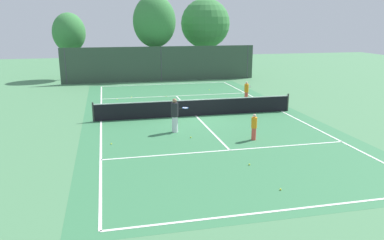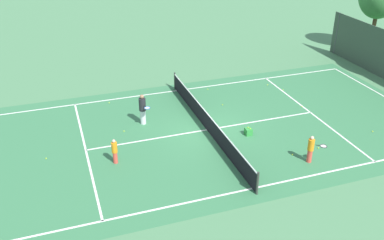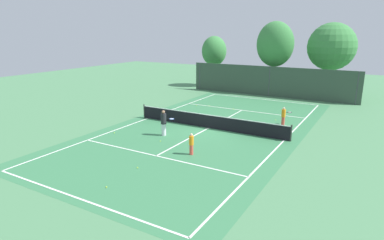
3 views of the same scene
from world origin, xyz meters
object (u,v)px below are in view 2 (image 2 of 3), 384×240
at_px(ball_crate, 248,132).
at_px(tennis_ball_8, 292,155).
at_px(player_0, 311,149).
at_px(tennis_ball_3, 318,148).
at_px(player_2, 115,151).
at_px(tennis_ball_5, 222,105).
at_px(tennis_ball_4, 302,107).
at_px(tennis_ball_6, 268,85).
at_px(tennis_ball_11, 109,103).
at_px(player_1, 143,109).
at_px(tennis_ball_0, 208,89).
at_px(tennis_ball_1, 46,158).
at_px(tennis_ball_10, 124,131).
at_px(tennis_ball_9, 283,90).
at_px(tennis_ball_7, 373,131).

xyz_separation_m(ball_crate, tennis_ball_8, (2.53, 1.15, -0.15)).
height_order(player_0, tennis_ball_3, player_0).
xyz_separation_m(player_2, tennis_ball_5, (-4.16, 7.15, -0.61)).
height_order(ball_crate, tennis_ball_4, ball_crate).
height_order(player_2, tennis_ball_5, player_2).
bearing_deg(tennis_ball_4, tennis_ball_6, -174.10).
relative_size(tennis_ball_6, tennis_ball_11, 1.00).
bearing_deg(tennis_ball_4, tennis_ball_11, -111.60).
bearing_deg(tennis_ball_5, player_1, -81.43).
height_order(tennis_ball_0, tennis_ball_5, same).
relative_size(tennis_ball_0, tennis_ball_1, 1.00).
height_order(tennis_ball_1, tennis_ball_4, same).
distance_m(player_2, tennis_ball_10, 3.06).
xyz_separation_m(player_2, tennis_ball_8, (2.12, 8.21, -0.61)).
xyz_separation_m(player_1, tennis_ball_1, (2.00, -5.23, -0.86)).
distance_m(player_1, tennis_ball_0, 6.00).
xyz_separation_m(player_1, tennis_ball_11, (-3.22, -1.36, -0.86)).
distance_m(tennis_ball_1, tennis_ball_6, 14.95).
relative_size(tennis_ball_10, tennis_ball_11, 1.00).
xyz_separation_m(ball_crate, tennis_ball_9, (-4.52, 4.63, -0.15)).
distance_m(player_2, tennis_ball_4, 11.77).
relative_size(player_1, tennis_ball_4, 26.31).
bearing_deg(tennis_ball_1, tennis_ball_6, 107.83).
bearing_deg(tennis_ball_8, player_1, -132.26).
bearing_deg(tennis_ball_7, tennis_ball_9, -164.74).
relative_size(ball_crate, tennis_ball_3, 6.45).
bearing_deg(tennis_ball_10, player_0, 53.41).
height_order(tennis_ball_3, tennis_ball_11, same).
distance_m(player_1, tennis_ball_8, 8.26).
bearing_deg(tennis_ball_9, tennis_ball_4, -4.10).
relative_size(tennis_ball_0, tennis_ball_7, 1.00).
bearing_deg(tennis_ball_11, tennis_ball_10, 2.58).
bearing_deg(tennis_ball_6, ball_crate, -36.23).
distance_m(tennis_ball_3, tennis_ball_6, 8.10).
relative_size(ball_crate, tennis_ball_5, 6.45).
distance_m(player_0, tennis_ball_4, 6.02).
height_order(tennis_ball_1, tennis_ball_3, same).
xyz_separation_m(player_1, tennis_ball_10, (0.55, -1.19, -0.86)).
bearing_deg(tennis_ball_10, tennis_ball_9, 100.94).
xyz_separation_m(tennis_ball_9, tennis_ball_10, (2.08, -10.75, 0.00)).
xyz_separation_m(player_1, player_2, (3.40, -2.14, -0.25)).
xyz_separation_m(tennis_ball_1, tennis_ball_11, (-5.22, 3.87, 0.00)).
distance_m(tennis_ball_5, tennis_ball_6, 4.38).
bearing_deg(tennis_ball_11, player_0, 39.69).
relative_size(tennis_ball_0, tennis_ball_9, 1.00).
bearing_deg(player_1, tennis_ball_3, 54.65).
bearing_deg(tennis_ball_4, tennis_ball_9, 175.90).
xyz_separation_m(tennis_ball_5, tennis_ball_10, (1.31, -6.21, 0.00)).
distance_m(tennis_ball_6, tennis_ball_10, 10.66).
distance_m(tennis_ball_9, tennis_ball_11, 11.05).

